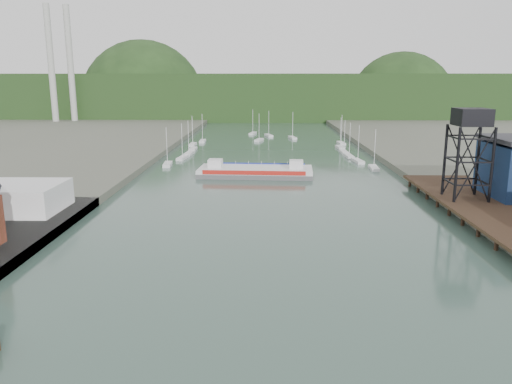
{
  "coord_description": "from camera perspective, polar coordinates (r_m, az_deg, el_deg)",
  "views": [
    {
      "loc": [
        -1.08,
        -29.97,
        23.07
      ],
      "look_at": [
        -2.52,
        54.17,
        4.0
      ],
      "focal_mm": 35.0,
      "sensor_mm": 36.0,
      "label": 1
    }
  ],
  "objects": [
    {
      "name": "smokestacks",
      "position": [
        282.75,
        -21.41,
        13.32
      ],
      "size": [
        11.2,
        8.2,
        60.0
      ],
      "color": "#AEAFA9",
      "rests_on": "ground"
    },
    {
      "name": "distant_hills",
      "position": [
        331.58,
        0.49,
        10.58
      ],
      "size": [
        500.0,
        120.0,
        80.0
      ],
      "color": "#1C3216",
      "rests_on": "ground"
    },
    {
      "name": "chain_ferry",
      "position": [
        121.79,
        -0.05,
        2.39
      ],
      "size": [
        28.1,
        12.71,
        3.96
      ],
      "rotation": [
        0.0,
        0.0,
        -0.06
      ],
      "color": "#545456",
      "rests_on": "ground"
    },
    {
      "name": "white_shed",
      "position": [
        92.77,
        -26.61,
        -0.56
      ],
      "size": [
        18.0,
        12.0,
        4.5
      ],
      "primitive_type": "cube",
      "color": "silver",
      "rests_on": "west_quay"
    },
    {
      "name": "lift_tower",
      "position": [
        95.37,
        23.4,
        7.27
      ],
      "size": [
        6.5,
        6.5,
        16.0
      ],
      "color": "black",
      "rests_on": "east_pier"
    },
    {
      "name": "east_pier",
      "position": [
        86.71,
        27.03,
        -2.79
      ],
      "size": [
        14.0,
        70.0,
        2.45
      ],
      "color": "black",
      "rests_on": "ground"
    },
    {
      "name": "marina_sailboats",
      "position": [
        169.96,
        1.37,
        5.08
      ],
      "size": [
        57.71,
        92.65,
        0.9
      ],
      "color": "silver",
      "rests_on": "ground"
    }
  ]
}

